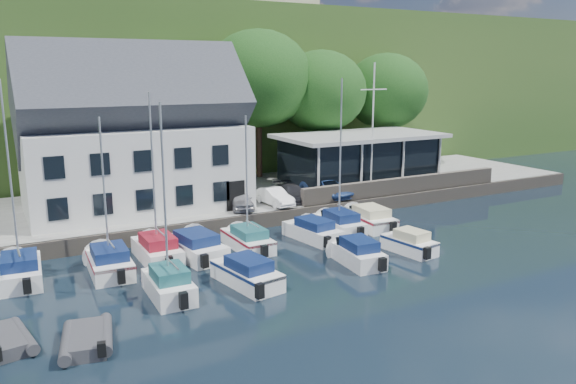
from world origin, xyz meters
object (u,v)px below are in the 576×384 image
Objects in this scene: car_dgrey at (292,192)px; car_blue at (327,187)px; boat_r1_3 at (195,244)px; boat_r2_1 at (164,200)px; harbor_building at (135,144)px; boat_r2_3 at (357,251)px; boat_r1_6 at (340,164)px; car_white at (274,196)px; flagpole at (373,129)px; boat_r1_2 at (153,179)px; boat_r2_4 at (409,241)px; boat_r2_2 at (247,270)px; car_silver at (240,200)px; boat_r1_5 at (312,229)px; boat_r1_0 at (12,194)px; dinghy_0 at (3,338)px; dinghy_1 at (87,337)px; boat_r1_4 at (247,179)px; boat_r1_1 at (104,188)px; boat_r1_7 at (369,217)px; club_pavilion at (359,159)px.

car_blue is at bearing -0.62° from car_dgrey.
boat_r2_1 is (-2.96, -4.82, 3.84)m from boat_r1_3.
harbor_building is 11.37m from car_dgrey.
boat_r2_3 is (8.14, -14.18, -4.64)m from harbor_building.
car_white is at bearing 115.43° from boat_r1_6.
car_blue is 0.42× the size of flagpole.
boat_r2_4 is at bearing -23.42° from boat_r1_2.
boat_r2_3 is at bearing -96.33° from car_white.
boat_r2_2 is at bearing -127.80° from car_white.
harbor_building reaches higher than boat_r1_2.
car_silver is 0.39× the size of boat_r2_1.
boat_r1_0 is at bearing 168.93° from boat_r1_5.
boat_r1_2 is 2.87× the size of dinghy_0.
boat_r1_2 is at bearing -150.33° from car_dgrey.
car_white is 1.12× the size of dinghy_1.
boat_r1_6 is 19.02m from dinghy_1.
boat_r1_4 is at bearing -8.59° from boat_r1_3.
boat_r2_3 is 14.55m from dinghy_1.
boat_r1_7 is (16.81, 0.64, -3.74)m from boat_r1_1.
boat_r1_0 is (-25.90, -8.04, 1.39)m from club_pavilion.
boat_r1_3 reaches higher than boat_r2_4.
flagpole is (10.78, -0.12, 4.25)m from car_silver.
boat_r1_0 is 8.17m from dinghy_0.
boat_r1_6 reaches higher than boat_r1_5.
boat_r2_2 is at bearing -146.36° from boat_r1_6.
dinghy_0 is (-21.99, -12.16, -1.33)m from car_blue.
car_blue is 0.45× the size of boat_r1_2.
car_dgrey is at bearing 26.40° from boat_r1_1.
car_blue is 0.88× the size of boat_r2_4.
boat_r1_3 is 1.22× the size of boat_r2_3.
boat_r2_3 is at bearing -111.64° from boat_r1_6.
boat_r1_3 is 12.07m from boat_r2_4.
boat_r2_4 is at bearing -5.48° from dinghy_0.
car_white is at bearing -179.67° from flagpole.
harbor_building reaches higher than boat_r2_3.
boat_r2_4 is at bearing -33.36° from boat_r1_4.
dinghy_1 is (-10.21, -7.89, -3.72)m from boat_r1_4.
boat_r2_1 is (-18.83, -10.03, -1.27)m from flagpole.
boat_r1_1 is 1.93× the size of boat_r2_4.
boat_r1_6 reaches higher than car_dgrey.
boat_r2_4 is (-1.15, -5.36, -0.04)m from boat_r1_7.
club_pavilion is 1.36× the size of flagpole.
car_white is (-9.52, -3.34, -1.46)m from club_pavilion.
boat_r1_5 is 1.27× the size of boat_r2_4.
dinghy_1 is at bearing -145.77° from club_pavilion.
boat_r1_6 is (2.29, 0.52, 3.74)m from boat_r1_5.
flagpole is 14.45m from boat_r2_3.
boat_r1_1 is 6.01m from boat_r1_3.
harbor_building is 1.62× the size of boat_r1_0.
dinghy_1 is (-16.71, -8.12, -4.05)m from boat_r1_6.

